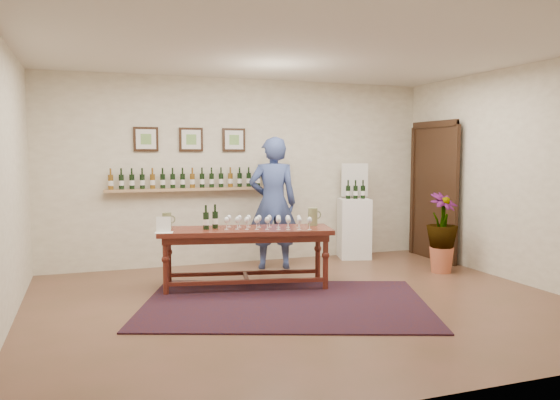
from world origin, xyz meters
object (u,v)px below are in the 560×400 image
object	(u,v)px
potted_plant	(442,233)
display_pedestal	(354,228)
person	(273,203)
tasting_table	(246,237)

from	to	relation	value
potted_plant	display_pedestal	bearing A→B (deg)	115.90
potted_plant	person	size ratio (longest dim) A/B	0.51
display_pedestal	potted_plant	world-z (taller)	potted_plant
tasting_table	potted_plant	xyz separation A→B (m)	(2.85, -0.07, -0.07)
potted_plant	person	bearing A→B (deg)	153.72
tasting_table	potted_plant	distance (m)	2.85
tasting_table	potted_plant	world-z (taller)	potted_plant
tasting_table	person	world-z (taller)	person
tasting_table	potted_plant	size ratio (longest dim) A/B	2.27
potted_plant	person	xyz separation A→B (m)	(-2.15, 1.06, 0.39)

